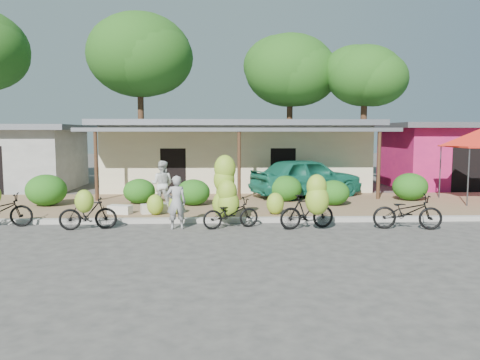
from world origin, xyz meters
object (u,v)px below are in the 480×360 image
object	(u,v)px
bike_far_right	(407,212)
bystander	(162,184)
tree_far_center	(137,54)
tree_center_right	(287,69)
vendor	(176,202)
bike_left	(87,211)
teal_van	(307,177)
bike_right	(311,206)
sack_far	(120,209)
bike_center	(227,198)
tree_near_right	(361,74)
sack_near	(154,209)

from	to	relation	value
bike_far_right	bystander	size ratio (longest dim) A/B	1.20
tree_far_center	tree_center_right	distance (m)	9.05
tree_far_center	bike_far_right	world-z (taller)	tree_far_center
tree_center_right	vendor	size ratio (longest dim) A/B	5.62
bike_left	teal_van	bearing A→B (deg)	-59.16
bike_right	sack_far	xyz separation A→B (m)	(-5.88, 2.31, -0.46)
bike_left	bike_far_right	bearing A→B (deg)	-99.66
bike_center	bike_left	bearing A→B (deg)	79.48
tree_center_right	sack_far	size ratio (longest dim) A/B	11.67
bike_left	sack_far	distance (m)	2.15
tree_far_center	bike_center	xyz separation A→B (m)	(5.17, -14.72, -6.58)
tree_near_right	bike_center	bearing A→B (deg)	-120.65
tree_near_right	sack_far	distance (m)	17.24
bystander	tree_center_right	bearing A→B (deg)	-104.81
bike_right	sack_far	bearing A→B (deg)	54.18
bystander	sack_far	bearing A→B (deg)	54.56
sack_far	tree_center_right	bearing A→B (deg)	61.55
tree_center_right	bike_center	distance (m)	16.73
bike_center	bystander	bearing A→B (deg)	22.24
tree_far_center	sack_far	size ratio (longest dim) A/B	13.04
teal_van	vendor	bearing A→B (deg)	117.84
tree_far_center	sack_far	xyz separation A→B (m)	(1.64, -13.08, -7.17)
tree_center_right	bike_right	world-z (taller)	tree_center_right
tree_far_center	bike_right	distance (m)	18.40
tree_center_right	vendor	bearing A→B (deg)	-108.85
tree_near_right	teal_van	xyz separation A→B (m)	(-4.45, -7.61, -5.17)
bike_left	tree_near_right	bearing A→B (deg)	-49.40
tree_near_right	bike_right	distance (m)	15.87
vendor	bystander	size ratio (longest dim) A/B	0.93
sack_near	sack_far	distance (m)	1.11
bike_left	sack_far	size ratio (longest dim) A/B	2.22
bystander	vendor	bearing A→B (deg)	115.73
sack_near	sack_far	bearing A→B (deg)	-175.65
tree_far_center	vendor	size ratio (longest dim) A/B	6.28
sack_far	bike_left	bearing A→B (deg)	-102.67
tree_far_center	bystander	xyz separation A→B (m)	(2.89, -11.91, -6.47)
sack_near	bystander	distance (m)	1.29
tree_center_right	bystander	distance (m)	14.96
sack_near	teal_van	world-z (taller)	teal_van
tree_near_right	vendor	distance (m)	17.29
tree_far_center	sack_far	distance (m)	15.01
tree_center_right	bystander	world-z (taller)	tree_center_right
bike_left	sack_near	xyz separation A→B (m)	(1.58, 2.17, -0.29)
tree_far_center	bike_left	distance (m)	16.69
tree_near_right	bike_center	xyz separation A→B (m)	(-7.83, -13.22, -5.25)
bike_left	bike_far_right	world-z (taller)	bike_left
tree_far_center	teal_van	distance (m)	14.08
bike_far_right	sack_near	bearing A→B (deg)	81.14
tree_center_right	bystander	xyz separation A→B (m)	(-6.11, -12.41, -5.69)
sack_near	bystander	world-z (taller)	bystander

